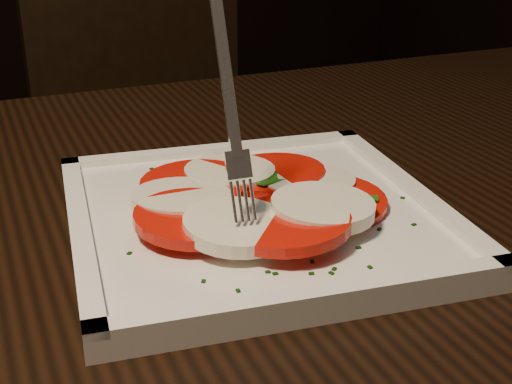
% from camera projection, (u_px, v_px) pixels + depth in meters
% --- Properties ---
extents(table, '(1.24, 0.87, 0.75)m').
position_uv_depth(table, '(315.00, 288.00, 0.66)').
color(table, black).
rests_on(table, ground).
extents(chair, '(0.42, 0.42, 0.93)m').
position_uv_depth(chair, '(157.00, 144.00, 1.37)').
color(chair, black).
rests_on(chair, ground).
extents(plate, '(0.32, 0.32, 0.01)m').
position_uv_depth(plate, '(256.00, 218.00, 0.55)').
color(plate, white).
rests_on(plate, table).
extents(caprese_salad, '(0.23, 0.24, 0.03)m').
position_uv_depth(caprese_salad, '(256.00, 198.00, 0.55)').
color(caprese_salad, red).
rests_on(caprese_salad, plate).
extents(fork, '(0.03, 0.07, 0.15)m').
position_uv_depth(fork, '(226.00, 102.00, 0.49)').
color(fork, white).
rests_on(fork, caprese_salad).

